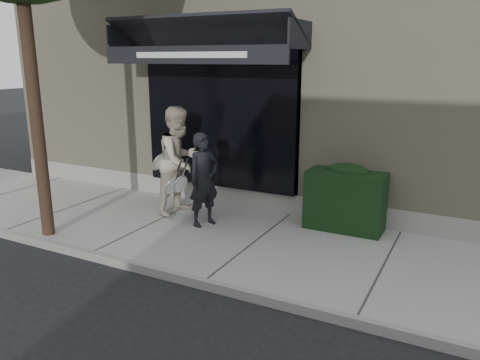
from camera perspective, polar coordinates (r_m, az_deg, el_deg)
The scene contains 7 objects.
ground at distance 7.59m, azimuth 1.90°, elevation -8.27°, with size 80.00×80.00×0.00m, color black.
sidewalk at distance 7.57m, azimuth 1.91°, elevation -7.86°, with size 20.00×3.00×0.12m, color gray.
curb at distance 6.33m, azimuth -4.31°, elevation -12.51°, with size 20.00×0.10×0.14m, color gray.
building_facade at distance 11.68m, azimuth 12.83°, elevation 13.19°, with size 14.30×8.04×5.64m.
hedge at distance 8.14m, azimuth 12.80°, elevation -2.14°, with size 1.30×0.70×1.14m.
pedestrian_front at distance 8.05m, azimuth -4.48°, elevation 0.03°, with size 0.78×0.92×1.63m.
pedestrian_back at distance 8.72m, azimuth -7.36°, elevation 2.36°, with size 0.87×1.06×2.00m.
Camera 1 is at (3.00, -6.32, 2.95)m, focal length 35.00 mm.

